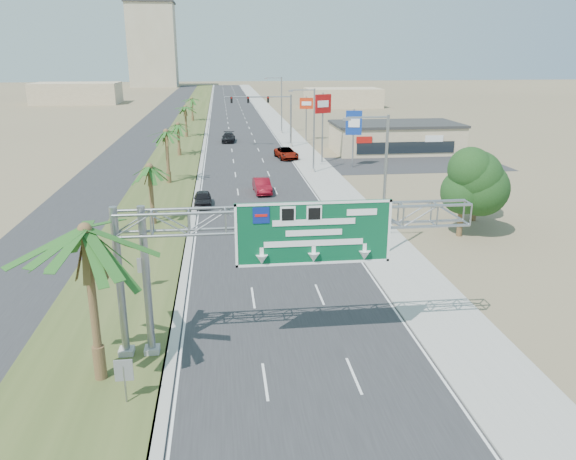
% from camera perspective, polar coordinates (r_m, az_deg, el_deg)
% --- Properties ---
extents(road, '(12.00, 300.00, 0.02)m').
position_cam_1_polar(road, '(125.39, -5.22, 11.01)').
color(road, '#28282B').
rests_on(road, ground).
extents(sidewalk_right, '(4.00, 300.00, 0.10)m').
position_cam_1_polar(sidewalk_right, '(125.91, -1.28, 11.12)').
color(sidewalk_right, '#9E9B93').
rests_on(sidewalk_right, ground).
extents(median_grass, '(7.00, 300.00, 0.12)m').
position_cam_1_polar(median_grass, '(125.50, -9.87, 10.86)').
color(median_grass, '#3D4C21').
rests_on(median_grass, ground).
extents(opposing_road, '(8.00, 300.00, 0.02)m').
position_cam_1_polar(opposing_road, '(126.06, -13.10, 10.68)').
color(opposing_road, '#28282B').
rests_on(opposing_road, ground).
extents(sign_gantry, '(16.75, 1.24, 7.50)m').
position_cam_1_polar(sign_gantry, '(25.82, -0.94, -0.05)').
color(sign_gantry, gray).
rests_on(sign_gantry, ground).
extents(palm_near, '(5.70, 5.70, 8.35)m').
position_cam_1_polar(palm_near, '(24.27, -19.95, -0.12)').
color(palm_near, brown).
rests_on(palm_near, ground).
extents(palm_row_b, '(3.99, 3.99, 5.95)m').
position_cam_1_polar(palm_row_b, '(47.79, -13.90, 6.16)').
color(palm_row_b, brown).
rests_on(palm_row_b, ground).
extents(palm_row_c, '(3.99, 3.99, 6.75)m').
position_cam_1_polar(palm_row_c, '(63.38, -12.29, 9.63)').
color(palm_row_c, brown).
rests_on(palm_row_c, ground).
extents(palm_row_d, '(3.99, 3.99, 5.45)m').
position_cam_1_polar(palm_row_d, '(81.34, -11.13, 10.46)').
color(palm_row_d, brown).
rests_on(palm_row_d, ground).
extents(palm_row_e, '(3.99, 3.99, 6.15)m').
position_cam_1_polar(palm_row_e, '(100.14, -10.41, 12.13)').
color(palm_row_e, brown).
rests_on(palm_row_e, ground).
extents(palm_row_f, '(3.99, 3.99, 5.75)m').
position_cam_1_polar(palm_row_f, '(125.05, -9.75, 12.99)').
color(palm_row_f, brown).
rests_on(palm_row_f, ground).
extents(streetlight_near, '(3.27, 0.44, 10.00)m').
position_cam_1_polar(streetlight_near, '(39.23, 9.48, 3.74)').
color(streetlight_near, gray).
rests_on(streetlight_near, ground).
extents(streetlight_mid, '(3.27, 0.44, 10.00)m').
position_cam_1_polar(streetlight_mid, '(68.07, 2.48, 9.69)').
color(streetlight_mid, gray).
rests_on(streetlight_mid, ground).
extents(streetlight_far, '(3.27, 0.44, 10.00)m').
position_cam_1_polar(streetlight_far, '(103.55, -0.77, 12.35)').
color(streetlight_far, gray).
rests_on(streetlight_far, ground).
extents(signal_mast, '(10.28, 0.71, 8.00)m').
position_cam_1_polar(signal_mast, '(87.45, -1.05, 11.52)').
color(signal_mast, gray).
rests_on(signal_mast, ground).
extents(store_building, '(18.00, 10.00, 4.00)m').
position_cam_1_polar(store_building, '(85.35, 10.84, 9.15)').
color(store_building, tan).
rests_on(store_building, ground).
extents(oak_near, '(4.50, 4.50, 6.80)m').
position_cam_1_polar(oak_near, '(45.57, 17.46, 4.86)').
color(oak_near, brown).
rests_on(oak_near, ground).
extents(oak_far, '(3.50, 3.50, 5.60)m').
position_cam_1_polar(oak_far, '(50.51, 18.70, 5.08)').
color(oak_far, brown).
rests_on(oak_far, ground).
extents(median_signback_a, '(0.75, 0.08, 2.08)m').
position_cam_1_polar(median_signback_a, '(24.37, -16.32, -13.82)').
color(median_signback_a, gray).
rests_on(median_signback_a, ground).
extents(median_signback_b, '(0.75, 0.08, 2.08)m').
position_cam_1_polar(median_signback_b, '(35.19, -14.45, -3.72)').
color(median_signback_b, gray).
rests_on(median_signback_b, ground).
extents(tower_distant, '(20.00, 16.00, 35.00)m').
position_cam_1_polar(tower_distant, '(266.13, -13.58, 17.74)').
color(tower_distant, tan).
rests_on(tower_distant, ground).
extents(building_distant_left, '(24.00, 14.00, 6.00)m').
position_cam_1_polar(building_distant_left, '(179.76, -20.65, 12.88)').
color(building_distant_left, tan).
rests_on(building_distant_left, ground).
extents(building_distant_right, '(20.00, 12.00, 5.00)m').
position_cam_1_polar(building_distant_right, '(158.58, 5.59, 13.23)').
color(building_distant_right, tan).
rests_on(building_distant_right, ground).
extents(car_left_lane, '(1.72, 4.10, 1.38)m').
position_cam_1_polar(car_left_lane, '(53.96, -8.67, 3.14)').
color(car_left_lane, black).
rests_on(car_left_lane, ground).
extents(car_mid_lane, '(1.85, 4.69, 1.52)m').
position_cam_1_polar(car_mid_lane, '(58.52, -2.65, 4.50)').
color(car_mid_lane, maroon).
rests_on(car_mid_lane, ground).
extents(car_right_lane, '(3.21, 5.73, 1.51)m').
position_cam_1_polar(car_right_lane, '(78.23, -0.18, 7.80)').
color(car_right_lane, gray).
rests_on(car_right_lane, ground).
extents(car_far, '(2.42, 5.25, 1.49)m').
position_cam_1_polar(car_far, '(94.08, -6.08, 9.32)').
color(car_far, black).
rests_on(car_far, ground).
extents(pole_sign_red_near, '(2.30, 1.28, 9.13)m').
position_cam_1_polar(pole_sign_red_near, '(74.35, 3.56, 12.26)').
color(pole_sign_red_near, gray).
rests_on(pole_sign_red_near, ground).
extents(pole_sign_blue, '(2.02, 0.65, 7.35)m').
position_cam_1_polar(pole_sign_blue, '(71.84, 6.69, 10.55)').
color(pole_sign_blue, gray).
rests_on(pole_sign_blue, ground).
extents(pole_sign_red_far, '(2.22, 0.70, 7.26)m').
position_cam_1_polar(pole_sign_red_far, '(94.24, 1.88, 12.44)').
color(pole_sign_red_far, gray).
rests_on(pole_sign_red_far, ground).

